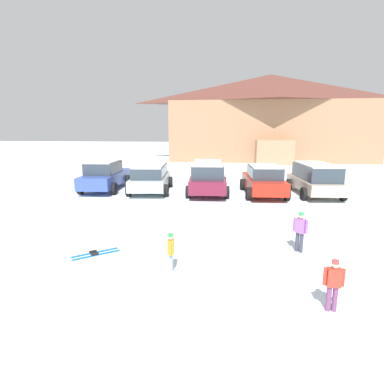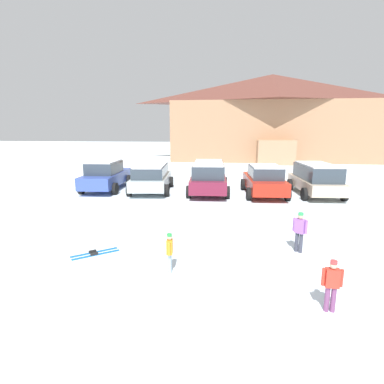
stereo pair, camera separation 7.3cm
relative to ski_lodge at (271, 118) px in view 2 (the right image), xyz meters
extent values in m
plane|color=silver|center=(-4.79, -31.78, -4.74)|extent=(160.00, 160.00, 0.00)
cube|color=#9E7252|center=(0.00, 0.05, -1.56)|extent=(21.57, 8.00, 6.36)
pyramid|color=brown|center=(0.00, 0.05, 3.11)|extent=(22.17, 8.60, 2.97)
cube|color=#A57D5C|center=(0.02, -4.80, -3.54)|extent=(3.61, 1.82, 2.40)
cube|color=#354CA6|center=(-11.68, -18.88, -4.09)|extent=(1.97, 4.56, 0.66)
cube|color=#2D3842|center=(-11.67, -19.10, -3.43)|extent=(1.64, 2.41, 0.64)
cube|color=white|center=(-11.67, -19.10, -3.08)|extent=(1.53, 2.28, 0.06)
cylinder|color=black|center=(-12.69, -17.55, -4.42)|extent=(0.26, 0.65, 0.64)
cylinder|color=black|center=(-10.83, -17.44, -4.42)|extent=(0.26, 0.65, 0.64)
cylinder|color=black|center=(-12.53, -20.31, -4.42)|extent=(0.26, 0.65, 0.64)
cylinder|color=black|center=(-10.68, -20.21, -4.42)|extent=(0.26, 0.65, 0.64)
cube|color=silver|center=(-8.93, -19.13, -4.13)|extent=(2.25, 4.41, 0.58)
cube|color=#2D3842|center=(-8.92, -19.21, -3.56)|extent=(1.93, 3.37, 0.57)
cube|color=white|center=(-8.92, -19.21, -3.25)|extent=(1.80, 3.20, 0.06)
cylinder|color=black|center=(-10.04, -17.91, -4.42)|extent=(0.28, 0.66, 0.64)
cylinder|color=black|center=(-8.08, -17.72, -4.42)|extent=(0.28, 0.66, 0.64)
cylinder|color=black|center=(-9.78, -20.53, -4.42)|extent=(0.28, 0.66, 0.64)
cylinder|color=black|center=(-7.82, -20.34, -4.42)|extent=(0.28, 0.66, 0.64)
cube|color=maroon|center=(-5.73, -19.05, -4.10)|extent=(2.08, 4.87, 0.65)
cube|color=#2D3842|center=(-5.73, -19.15, -3.44)|extent=(1.80, 3.71, 0.66)
cube|color=white|center=(-5.73, -19.15, -3.08)|extent=(1.68, 3.53, 0.06)
cylinder|color=black|center=(-6.80, -17.62, -4.42)|extent=(0.25, 0.65, 0.64)
cylinder|color=black|center=(-4.82, -17.52, -4.42)|extent=(0.25, 0.65, 0.64)
cylinder|color=black|center=(-6.65, -20.58, -4.42)|extent=(0.25, 0.65, 0.64)
cylinder|color=black|center=(-4.67, -20.48, -4.42)|extent=(0.25, 0.65, 0.64)
cube|color=#B12214|center=(-2.76, -19.36, -4.10)|extent=(2.01, 4.29, 0.64)
cube|color=#2D3842|center=(-2.75, -19.57, -3.49)|extent=(1.67, 2.27, 0.58)
cube|color=white|center=(-2.75, -19.57, -3.17)|extent=(1.56, 2.15, 0.06)
cylinder|color=black|center=(-3.78, -18.13, -4.42)|extent=(0.26, 0.65, 0.64)
cylinder|color=black|center=(-1.90, -18.01, -4.42)|extent=(0.26, 0.65, 0.64)
cylinder|color=black|center=(-3.62, -20.71, -4.42)|extent=(0.26, 0.65, 0.64)
cylinder|color=black|center=(-1.74, -20.60, -4.42)|extent=(0.26, 0.65, 0.64)
cube|color=#C1AD93|center=(-0.04, -19.06, -4.14)|extent=(2.07, 4.35, 0.55)
cube|color=#2D3842|center=(-0.04, -19.15, -3.50)|extent=(1.79, 3.32, 0.74)
cube|color=white|center=(-0.04, -19.15, -3.10)|extent=(1.67, 3.15, 0.06)
cylinder|color=black|center=(-1.09, -17.82, -4.42)|extent=(0.27, 0.65, 0.64)
cylinder|color=black|center=(0.82, -17.68, -4.42)|extent=(0.27, 0.65, 0.64)
cylinder|color=black|center=(-0.90, -20.44, -4.42)|extent=(0.27, 0.65, 0.64)
cylinder|color=black|center=(1.00, -20.30, -4.42)|extent=(0.27, 0.65, 0.64)
cylinder|color=#95AFC2|center=(-6.06, -28.61, -4.50)|extent=(0.09, 0.09, 0.49)
cylinder|color=#95AFC2|center=(-6.05, -28.72, -4.50)|extent=(0.09, 0.09, 0.49)
cube|color=orange|center=(-6.06, -28.67, -4.08)|extent=(0.17, 0.25, 0.34)
cylinder|color=orange|center=(-6.07, -28.52, -4.07)|extent=(0.07, 0.07, 0.33)
cylinder|color=orange|center=(-6.04, -28.82, -4.07)|extent=(0.07, 0.07, 0.33)
sphere|color=tan|center=(-6.06, -28.67, -3.85)|extent=(0.12, 0.12, 0.12)
cylinder|color=green|center=(-6.06, -28.67, -3.78)|extent=(0.12, 0.12, 0.06)
cylinder|color=#6C3964|center=(-2.65, -29.91, -4.48)|extent=(0.09, 0.09, 0.51)
cylinder|color=#6C3964|center=(-2.76, -29.90, -4.48)|extent=(0.09, 0.09, 0.51)
cube|color=red|center=(-2.70, -29.90, -4.04)|extent=(0.26, 0.16, 0.36)
cylinder|color=red|center=(-2.54, -29.91, -4.03)|extent=(0.07, 0.07, 0.35)
cylinder|color=red|center=(-2.86, -29.90, -4.03)|extent=(0.07, 0.07, 0.35)
sphere|color=tan|center=(-2.70, -29.90, -3.80)|extent=(0.13, 0.13, 0.13)
cylinder|color=#B03838|center=(-2.70, -29.90, -3.72)|extent=(0.13, 0.13, 0.06)
cylinder|color=#383A48|center=(-2.69, -26.99, -4.45)|extent=(0.10, 0.10, 0.57)
cylinder|color=#383A48|center=(-2.60, -27.06, -4.45)|extent=(0.10, 0.10, 0.57)
cube|color=#955AAF|center=(-2.64, -27.03, -3.97)|extent=(0.32, 0.31, 0.40)
cylinder|color=#955AAF|center=(-2.78, -26.91, -3.96)|extent=(0.08, 0.08, 0.38)
cylinder|color=#955AAF|center=(-2.51, -27.14, -3.96)|extent=(0.08, 0.08, 0.38)
sphere|color=tan|center=(-2.64, -27.03, -3.69)|extent=(0.15, 0.15, 0.15)
cylinder|color=green|center=(-2.64, -27.03, -3.61)|extent=(0.14, 0.14, 0.07)
cube|color=#155CAE|center=(-8.42, -27.77, -4.73)|extent=(1.08, 0.87, 0.02)
cube|color=black|center=(-8.46, -27.80, -4.69)|extent=(0.21, 0.19, 0.06)
cube|color=#155CAE|center=(-8.29, -27.92, -4.73)|extent=(1.08, 0.87, 0.02)
cube|color=black|center=(-8.33, -27.95, -4.69)|extent=(0.21, 0.19, 0.06)
camera|label=1|loc=(-4.79, -35.37, -1.30)|focal=28.00mm
camera|label=2|loc=(-4.72, -35.36, -1.30)|focal=28.00mm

